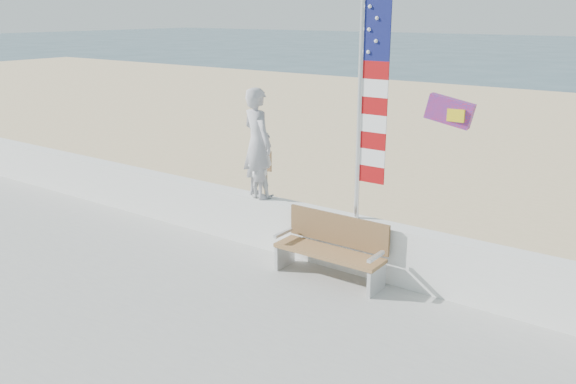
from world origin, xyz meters
name	(u,v)px	position (x,y,z in m)	size (l,w,h in m)	color
ground	(208,302)	(0.00, 0.00, 0.00)	(220.00, 220.00, 0.00)	#2B4957
sand	(439,175)	(0.00, 9.00, 0.04)	(90.00, 40.00, 0.08)	beige
seawall	(285,227)	(0.00, 2.00, 0.63)	(30.00, 0.35, 0.90)	white
adult	(258,143)	(-0.60, 2.00, 2.05)	(0.71, 0.46, 1.94)	#A4A3A9
child	(259,167)	(-0.57, 2.00, 1.62)	(0.52, 0.41, 1.08)	silver
bench	(332,247)	(1.24, 1.55, 0.69)	(1.80, 0.57, 1.00)	#9B7043
flag	(367,99)	(1.53, 2.00, 2.99)	(0.50, 0.08, 3.50)	silver
parafoil_kite	(451,112)	(2.02, 4.17, 2.56)	(0.89, 0.33, 0.60)	red
sign	(266,179)	(-1.53, 3.40, 0.94)	(0.32, 0.07, 1.46)	brown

